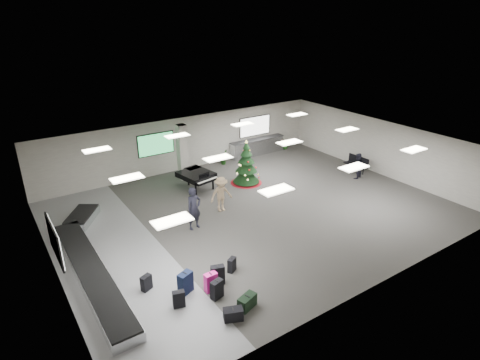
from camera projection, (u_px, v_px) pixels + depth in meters
ground at (255, 211)px, 19.42m from camera, size 18.00×18.00×0.00m
room_envelope at (240, 164)px, 18.82m from camera, size 18.02×14.02×3.21m
baggage_carousel at (89, 260)px, 15.25m from camera, size 2.28×9.71×0.43m
service_counter at (257, 147)px, 26.85m from camera, size 4.05×0.65×1.08m
suitcase_0 at (217, 289)px, 13.45m from camera, size 0.48×0.35×0.70m
suitcase_1 at (218, 275)px, 14.13m from camera, size 0.53×0.38×0.76m
pink_suitcase at (211, 282)px, 13.79m from camera, size 0.45×0.27×0.71m
suitcase_3 at (232, 265)px, 14.85m from camera, size 0.42×0.36×0.57m
navy_suitcase at (185, 283)px, 13.68m from camera, size 0.58×0.46×0.81m
suitcase_5 at (179, 299)px, 13.06m from camera, size 0.44×0.31×0.61m
green_duffel at (247, 302)px, 13.04m from camera, size 0.74×0.53×0.47m
suitcase_8 at (146, 283)px, 13.86m from camera, size 0.44×0.36×0.58m
black_duffel at (233, 314)px, 12.55m from camera, size 0.69×0.54×0.42m
christmas_tree at (246, 168)px, 22.28m from camera, size 1.77×1.77×2.53m
grand_piano at (197, 175)px, 21.52m from camera, size 1.83×2.20×1.12m
bench at (357, 163)px, 24.03m from camera, size 0.52×1.49×0.94m
traveler_a at (194, 208)px, 17.53m from camera, size 0.78×0.58×1.96m
traveler_b at (221, 194)px, 19.14m from camera, size 1.19×0.75×1.75m
traveler_bench at (357, 166)px, 22.95m from camera, size 0.85×0.74×1.50m
potted_plant_left at (224, 157)px, 25.22m from camera, size 0.64×0.61×0.92m
potted_plant_right at (285, 144)px, 28.00m from camera, size 0.56×0.56×0.71m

